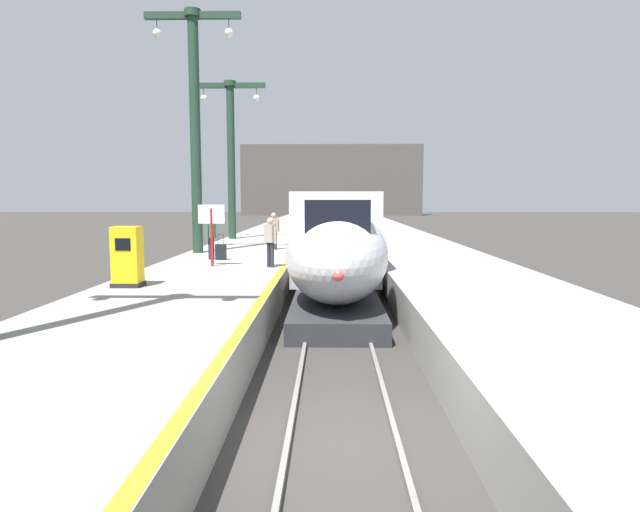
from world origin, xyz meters
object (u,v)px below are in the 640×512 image
object	(u,v)px
highspeed_train_main	(332,214)
passenger_near_edge	(211,234)
station_column_mid	(195,111)
passenger_far_waiting	(274,228)
passenger_mid_platform	(270,238)
ticket_machine_yellow	(127,259)
departure_info_board	(212,223)
station_column_far	(231,145)
rolling_suitcase	(221,252)

from	to	relation	value
highspeed_train_main	passenger_near_edge	size ratio (longest dim) A/B	44.19
station_column_mid	passenger_far_waiting	bearing A→B (deg)	24.80
passenger_mid_platform	passenger_far_waiting	size ratio (longest dim) A/B	1.00
ticket_machine_yellow	departure_info_board	size ratio (longest dim) A/B	0.75
highspeed_train_main	station_column_mid	bearing A→B (deg)	-103.16
passenger_mid_platform	departure_info_board	size ratio (longest dim) A/B	0.80
highspeed_train_main	passenger_mid_platform	world-z (taller)	highspeed_train_main
highspeed_train_main	station_column_far	distance (m)	18.48
passenger_mid_platform	departure_info_board	distance (m)	2.11
station_column_mid	departure_info_board	world-z (taller)	station_column_mid
highspeed_train_main	passenger_mid_platform	xyz separation A→B (m)	(-2.21, -30.17, 0.06)
highspeed_train_main	station_column_mid	xyz separation A→B (m)	(-5.90, -25.23, 5.09)
passenger_far_waiting	ticket_machine_yellow	xyz separation A→B (m)	(-2.78, -10.55, -0.25)
station_column_mid	passenger_far_waiting	size ratio (longest dim) A/B	5.99
highspeed_train_main	station_column_mid	size ratio (longest dim) A/B	7.38
station_column_far	passenger_far_waiting	bearing A→B (deg)	-65.45
passenger_near_edge	passenger_far_waiting	bearing A→B (deg)	63.49
station_column_mid	passenger_far_waiting	xyz separation A→B (m)	(3.13, 1.45, -5.03)
station_column_mid	rolling_suitcase	xyz separation A→B (m)	(1.55, -2.75, -5.71)
station_column_far	departure_info_board	bearing A→B (deg)	-82.79
passenger_near_edge	passenger_mid_platform	bearing A→B (deg)	-43.19
station_column_mid	passenger_far_waiting	world-z (taller)	station_column_mid
station_column_mid	rolling_suitcase	world-z (taller)	station_column_mid
station_column_mid	rolling_suitcase	bearing A→B (deg)	-60.64
station_column_far	rolling_suitcase	distance (m)	12.27
highspeed_train_main	passenger_far_waiting	bearing A→B (deg)	-96.64
highspeed_train_main	ticket_machine_yellow	distance (m)	34.78
ticket_machine_yellow	departure_info_board	xyz separation A→B (m)	(1.30, 4.37, 0.77)
passenger_mid_platform	rolling_suitcase	size ratio (longest dim) A/B	1.72
station_column_far	ticket_machine_yellow	world-z (taller)	station_column_far
station_column_mid	departure_info_board	distance (m)	6.74
station_column_far	rolling_suitcase	size ratio (longest dim) A/B	9.13
passenger_far_waiting	rolling_suitcase	xyz separation A→B (m)	(-1.59, -4.20, -0.69)
highspeed_train_main	station_column_far	xyz separation A→B (m)	(-5.90, -16.93, 4.48)
passenger_near_edge	departure_info_board	xyz separation A→B (m)	(0.51, -2.18, 0.52)
station_column_mid	station_column_far	size ratio (longest dim) A/B	1.13
ticket_machine_yellow	departure_info_board	bearing A→B (deg)	73.43
passenger_far_waiting	station_column_mid	bearing A→B (deg)	-155.20
passenger_near_edge	highspeed_train_main	bearing A→B (deg)	80.28
passenger_near_edge	passenger_mid_platform	xyz separation A→B (m)	(2.55, -2.39, 0.00)
passenger_mid_platform	passenger_far_waiting	bearing A→B (deg)	94.97
passenger_far_waiting	departure_info_board	size ratio (longest dim) A/B	0.80
station_column_mid	rolling_suitcase	size ratio (longest dim) A/B	10.30
rolling_suitcase	ticket_machine_yellow	bearing A→B (deg)	-100.67
passenger_far_waiting	station_column_far	bearing A→B (deg)	114.55
station_column_far	passenger_mid_platform	xyz separation A→B (m)	(3.69, -13.24, -4.42)
station_column_mid	station_column_far	world-z (taller)	station_column_mid
passenger_far_waiting	ticket_machine_yellow	size ratio (longest dim) A/B	1.06
departure_info_board	station_column_far	bearing A→B (deg)	97.21
rolling_suitcase	passenger_mid_platform	bearing A→B (deg)	-45.65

